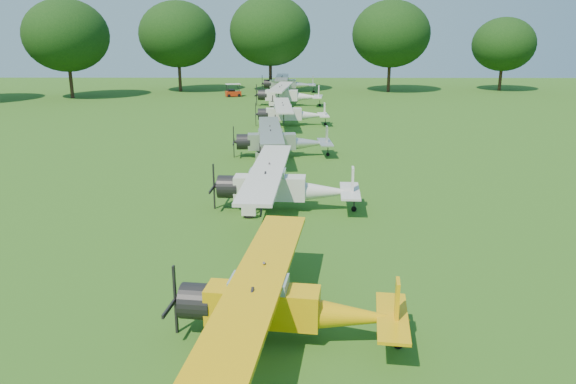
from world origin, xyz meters
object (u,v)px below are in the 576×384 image
Objects in this scene: aircraft_3 at (281,184)px; aircraft_6 at (287,93)px; aircraft_5 at (289,112)px; aircraft_4 at (279,139)px; aircraft_7 at (287,82)px; golf_cart at (233,92)px; aircraft_2 at (280,301)px.

aircraft_6 reaches higher than aircraft_3.
aircraft_5 is at bearing -82.64° from aircraft_6.
aircraft_4 is 40.77m from aircraft_7.
aircraft_3 is 0.93× the size of aircraft_6.
aircraft_6 is 11.50m from golf_cart.
aircraft_3 is 1.07× the size of aircraft_5.
aircraft_7 is at bearing 19.12° from golf_cart.
aircraft_3 reaches higher than golf_cart.
aircraft_7 is at bearing 96.25° from aircraft_6.
aircraft_2 is 0.99× the size of aircraft_5.
aircraft_2 is 4.83× the size of golf_cart.
aircraft_5 is at bearing 92.88° from aircraft_3.
aircraft_4 reaches higher than aircraft_5.
aircraft_4 is 4.97× the size of golf_cart.
aircraft_3 is 0.95× the size of aircraft_7.
aircraft_3 is 1.05× the size of aircraft_4.
aircraft_7 reaches higher than aircraft_2.
aircraft_6 is at bearing 88.46° from aircraft_5.
aircraft_5 reaches higher than golf_cart.
aircraft_4 is 0.89× the size of aircraft_6.
aircraft_3 is at bearing -98.85° from golf_cart.
aircraft_4 is 0.91× the size of aircraft_7.
aircraft_6 is at bearing -88.99° from aircraft_7.
aircraft_3 is 24.71m from aircraft_5.
aircraft_2 is 64.25m from aircraft_7.
aircraft_6 is at bearing 93.65° from aircraft_3.
aircraft_5 is (-0.00, 36.43, 0.01)m from aircraft_2.
aircraft_7 reaches higher than aircraft_5.
aircraft_2 is 50.05m from aircraft_6.
aircraft_7 is at bearing 87.90° from aircraft_5.
aircraft_5 is 4.88× the size of golf_cart.
aircraft_6 reaches higher than aircraft_4.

